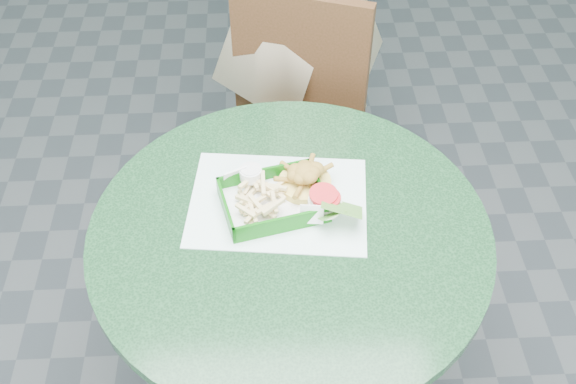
{
  "coord_description": "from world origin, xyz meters",
  "views": [
    {
      "loc": [
        -0.06,
        -1.03,
        1.97
      ],
      "look_at": [
        0.0,
        0.1,
        0.79
      ],
      "focal_mm": 42.0,
      "sensor_mm": 36.0,
      "label": 1
    }
  ],
  "objects_px": {
    "cafe_table": "(290,277)",
    "sauce_ramekin": "(258,175)",
    "dining_chair": "(302,121)",
    "crab_sandwich": "(309,188)",
    "food_basket": "(273,208)"
  },
  "relations": [
    {
      "from": "food_basket",
      "to": "sauce_ramekin",
      "type": "distance_m",
      "value": 0.09
    },
    {
      "from": "crab_sandwich",
      "to": "sauce_ramekin",
      "type": "relative_size",
      "value": 2.34
    },
    {
      "from": "cafe_table",
      "to": "dining_chair",
      "type": "relative_size",
      "value": 1.02
    },
    {
      "from": "crab_sandwich",
      "to": "sauce_ramekin",
      "type": "distance_m",
      "value": 0.13
    },
    {
      "from": "dining_chair",
      "to": "crab_sandwich",
      "type": "bearing_deg",
      "value": -72.63
    },
    {
      "from": "cafe_table",
      "to": "food_basket",
      "type": "distance_m",
      "value": 0.2
    },
    {
      "from": "cafe_table",
      "to": "sauce_ramekin",
      "type": "bearing_deg",
      "value": 115.28
    },
    {
      "from": "cafe_table",
      "to": "sauce_ramekin",
      "type": "distance_m",
      "value": 0.27
    },
    {
      "from": "cafe_table",
      "to": "dining_chair",
      "type": "bearing_deg",
      "value": 83.72
    },
    {
      "from": "cafe_table",
      "to": "sauce_ramekin",
      "type": "height_order",
      "value": "sauce_ramekin"
    },
    {
      "from": "food_basket",
      "to": "crab_sandwich",
      "type": "height_order",
      "value": "crab_sandwich"
    },
    {
      "from": "cafe_table",
      "to": "dining_chair",
      "type": "xyz_separation_m",
      "value": [
        0.07,
        0.66,
        -0.05
      ]
    },
    {
      "from": "dining_chair",
      "to": "sauce_ramekin",
      "type": "bearing_deg",
      "value": -86.13
    },
    {
      "from": "crab_sandwich",
      "to": "food_basket",
      "type": "bearing_deg",
      "value": -160.81
    },
    {
      "from": "food_basket",
      "to": "sauce_ramekin",
      "type": "relative_size",
      "value": 4.31
    }
  ]
}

